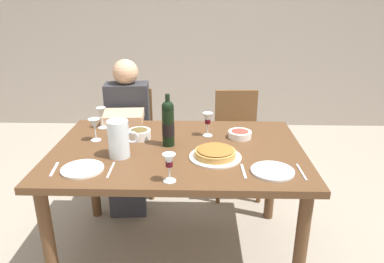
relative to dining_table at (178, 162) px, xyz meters
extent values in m
plane|color=gray|center=(0.00, 0.00, -0.67)|extent=(8.00, 8.00, 0.00)
cube|color=#A3998E|center=(0.00, 2.60, 0.73)|extent=(8.00, 0.10, 2.80)
cube|color=brown|center=(0.00, 0.00, 0.07)|extent=(1.50, 1.00, 0.04)
cylinder|color=brown|center=(-0.67, -0.42, -0.31)|extent=(0.07, 0.07, 0.72)
cylinder|color=brown|center=(0.67, -0.42, -0.31)|extent=(0.07, 0.07, 0.72)
cylinder|color=brown|center=(-0.67, 0.42, -0.31)|extent=(0.07, 0.07, 0.72)
cylinder|color=brown|center=(0.67, 0.42, -0.31)|extent=(0.07, 0.07, 0.72)
cylinder|color=black|center=(-0.06, 0.04, 0.21)|extent=(0.07, 0.07, 0.23)
sphere|color=black|center=(-0.06, 0.04, 0.34)|extent=(0.07, 0.07, 0.07)
cylinder|color=black|center=(-0.06, 0.04, 0.38)|extent=(0.03, 0.03, 0.07)
cylinder|color=black|center=(-0.06, 0.04, 0.20)|extent=(0.07, 0.07, 0.08)
cylinder|color=silver|center=(-0.32, -0.13, 0.20)|extent=(0.12, 0.12, 0.21)
cylinder|color=silver|center=(-0.32, -0.13, 0.16)|extent=(0.11, 0.11, 0.13)
torus|color=silver|center=(-0.24, -0.13, 0.21)|extent=(0.07, 0.01, 0.07)
cylinder|color=white|center=(0.22, -0.13, 0.10)|extent=(0.30, 0.30, 0.01)
cylinder|color=#C18E47|center=(0.22, -0.13, 0.12)|extent=(0.23, 0.23, 0.03)
ellipsoid|color=#9E6028|center=(0.22, -0.13, 0.14)|extent=(0.21, 0.21, 0.02)
cylinder|color=white|center=(0.39, 0.18, 0.11)|extent=(0.15, 0.15, 0.04)
ellipsoid|color=#B2382D|center=(0.39, 0.18, 0.13)|extent=(0.12, 0.12, 0.03)
cylinder|color=white|center=(-0.25, 0.15, 0.12)|extent=(0.15, 0.15, 0.06)
ellipsoid|color=brown|center=(-0.25, 0.15, 0.14)|extent=(0.12, 0.12, 0.04)
cylinder|color=silver|center=(0.18, 0.21, 0.09)|extent=(0.06, 0.06, 0.00)
cylinder|color=silver|center=(0.18, 0.21, 0.13)|extent=(0.01, 0.01, 0.08)
cone|color=silver|center=(0.18, 0.21, 0.21)|extent=(0.07, 0.07, 0.08)
cylinder|color=#470A14|center=(0.18, 0.21, 0.19)|extent=(0.04, 0.04, 0.03)
cylinder|color=silver|center=(-0.54, 0.34, 0.09)|extent=(0.06, 0.06, 0.00)
cylinder|color=silver|center=(-0.54, 0.34, 0.13)|extent=(0.01, 0.01, 0.07)
cone|color=silver|center=(-0.54, 0.34, 0.20)|extent=(0.06, 0.06, 0.08)
cylinder|color=silver|center=(-0.52, 0.11, 0.09)|extent=(0.06, 0.06, 0.00)
cylinder|color=silver|center=(-0.52, 0.11, 0.13)|extent=(0.01, 0.01, 0.07)
cone|color=silver|center=(-0.52, 0.11, 0.20)|extent=(0.07, 0.07, 0.07)
cylinder|color=silver|center=(-0.01, -0.41, 0.09)|extent=(0.06, 0.06, 0.00)
cylinder|color=silver|center=(-0.01, -0.41, 0.13)|extent=(0.01, 0.01, 0.07)
cone|color=silver|center=(-0.01, -0.41, 0.20)|extent=(0.07, 0.07, 0.07)
cylinder|color=#470A14|center=(-0.01, -0.41, 0.19)|extent=(0.04, 0.04, 0.02)
cylinder|color=white|center=(-0.48, -0.30, 0.10)|extent=(0.22, 0.22, 0.01)
cylinder|color=silver|center=(0.51, -0.30, 0.10)|extent=(0.23, 0.23, 0.01)
cube|color=silver|center=(-0.63, -0.30, 0.09)|extent=(0.04, 0.16, 0.00)
cube|color=silver|center=(-0.33, -0.30, 0.09)|extent=(0.01, 0.18, 0.00)
cube|color=silver|center=(0.66, -0.30, 0.09)|extent=(0.01, 0.18, 0.00)
cube|color=silver|center=(0.36, -0.30, 0.09)|extent=(0.02, 0.16, 0.00)
cube|color=brown|center=(-0.45, 0.82, -0.21)|extent=(0.43, 0.43, 0.02)
cube|color=brown|center=(-0.47, 1.00, 0.00)|extent=(0.36, 0.06, 0.40)
cylinder|color=brown|center=(-0.61, 0.64, -0.44)|extent=(0.04, 0.04, 0.45)
cylinder|color=brown|center=(-0.27, 0.66, -0.44)|extent=(0.04, 0.04, 0.45)
cylinder|color=brown|center=(-0.63, 0.97, -0.44)|extent=(0.04, 0.04, 0.45)
cylinder|color=brown|center=(-0.29, 1.00, -0.44)|extent=(0.04, 0.04, 0.45)
cube|color=#2D2D33|center=(-0.45, 0.78, 0.05)|extent=(0.36, 0.23, 0.50)
sphere|color=tan|center=(-0.45, 0.78, 0.39)|extent=(0.20, 0.20, 0.20)
cube|color=#33333D|center=(-0.43, 0.59, -0.20)|extent=(0.34, 0.40, 0.14)
cube|color=#33333D|center=(-0.42, 0.44, -0.47)|extent=(0.28, 0.14, 0.40)
cube|color=tan|center=(-0.43, 0.50, 0.12)|extent=(0.31, 0.26, 0.06)
cube|color=brown|center=(0.45, 0.80, -0.21)|extent=(0.42, 0.42, 0.02)
cube|color=brown|center=(0.44, 0.98, 0.00)|extent=(0.36, 0.04, 0.40)
cylinder|color=brown|center=(0.29, 0.62, -0.44)|extent=(0.04, 0.04, 0.45)
cylinder|color=brown|center=(0.63, 0.63, -0.44)|extent=(0.04, 0.04, 0.45)
cylinder|color=brown|center=(0.27, 0.96, -0.44)|extent=(0.04, 0.04, 0.45)
cylinder|color=brown|center=(0.61, 0.97, -0.44)|extent=(0.04, 0.04, 0.45)
camera|label=1|loc=(0.14, -1.99, 0.95)|focal=33.72mm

